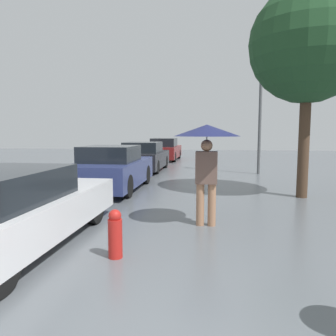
{
  "coord_description": "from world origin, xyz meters",
  "views": [
    {
      "loc": [
        -0.18,
        -1.94,
        1.71
      ],
      "look_at": [
        -1.01,
        3.98,
        1.05
      ],
      "focal_mm": 35.0,
      "sensor_mm": 36.0,
      "label": 1
    }
  ],
  "objects_px": {
    "parked_car_third": "(144,157)",
    "parked_car_farthest": "(165,150)",
    "pedestrian": "(207,142)",
    "street_lamp": "(261,90)",
    "parked_car_second": "(112,169)",
    "tree": "(308,45)",
    "parked_car_nearest": "(3,211)",
    "fire_hydrant": "(115,234)"
  },
  "relations": [
    {
      "from": "pedestrian",
      "to": "street_lamp",
      "type": "bearing_deg",
      "value": 75.9
    },
    {
      "from": "pedestrian",
      "to": "parked_car_second",
      "type": "height_order",
      "value": "pedestrian"
    },
    {
      "from": "parked_car_second",
      "to": "parked_car_third",
      "type": "bearing_deg",
      "value": 91.23
    },
    {
      "from": "parked_car_second",
      "to": "parked_car_farthest",
      "type": "relative_size",
      "value": 0.91
    },
    {
      "from": "parked_car_second",
      "to": "parked_car_farthest",
      "type": "distance_m",
      "value": 10.59
    },
    {
      "from": "parked_car_nearest",
      "to": "parked_car_farthest",
      "type": "distance_m",
      "value": 15.61
    },
    {
      "from": "fire_hydrant",
      "to": "pedestrian",
      "type": "bearing_deg",
      "value": 55.65
    },
    {
      "from": "tree",
      "to": "fire_hydrant",
      "type": "xyz_separation_m",
      "value": [
        -3.63,
        -4.72,
        -3.55
      ]
    },
    {
      "from": "parked_car_second",
      "to": "tree",
      "type": "bearing_deg",
      "value": -4.78
    },
    {
      "from": "parked_car_third",
      "to": "street_lamp",
      "type": "xyz_separation_m",
      "value": [
        4.93,
        -0.6,
        2.8
      ]
    },
    {
      "from": "parked_car_farthest",
      "to": "tree",
      "type": "relative_size",
      "value": 0.78
    },
    {
      "from": "parked_car_nearest",
      "to": "pedestrian",
      "type": "bearing_deg",
      "value": 28.58
    },
    {
      "from": "parked_car_second",
      "to": "street_lamp",
      "type": "height_order",
      "value": "street_lamp"
    },
    {
      "from": "parked_car_nearest",
      "to": "street_lamp",
      "type": "relative_size",
      "value": 0.88
    },
    {
      "from": "fire_hydrant",
      "to": "street_lamp",
      "type": "bearing_deg",
      "value": 71.74
    },
    {
      "from": "pedestrian",
      "to": "street_lamp",
      "type": "distance_m",
      "value": 8.25
    },
    {
      "from": "parked_car_third",
      "to": "parked_car_farthest",
      "type": "bearing_deg",
      "value": 88.98
    },
    {
      "from": "pedestrian",
      "to": "parked_car_nearest",
      "type": "height_order",
      "value": "pedestrian"
    },
    {
      "from": "pedestrian",
      "to": "street_lamp",
      "type": "height_order",
      "value": "street_lamp"
    },
    {
      "from": "pedestrian",
      "to": "parked_car_farthest",
      "type": "xyz_separation_m",
      "value": [
        -2.87,
        14.02,
        -0.91
      ]
    },
    {
      "from": "parked_car_nearest",
      "to": "parked_car_third",
      "type": "relative_size",
      "value": 1.14
    },
    {
      "from": "pedestrian",
      "to": "parked_car_nearest",
      "type": "distance_m",
      "value": 3.47
    },
    {
      "from": "tree",
      "to": "street_lamp",
      "type": "relative_size",
      "value": 1.05
    },
    {
      "from": "parked_car_nearest",
      "to": "tree",
      "type": "bearing_deg",
      "value": 40.5
    },
    {
      "from": "parked_car_second",
      "to": "tree",
      "type": "distance_m",
      "value": 6.25
    },
    {
      "from": "pedestrian",
      "to": "tree",
      "type": "height_order",
      "value": "tree"
    },
    {
      "from": "pedestrian",
      "to": "parked_car_nearest",
      "type": "bearing_deg",
      "value": -151.42
    },
    {
      "from": "parked_car_third",
      "to": "tree",
      "type": "distance_m",
      "value": 8.33
    },
    {
      "from": "parked_car_third",
      "to": "pedestrian",
      "type": "bearing_deg",
      "value": -70.54
    },
    {
      "from": "fire_hydrant",
      "to": "tree",
      "type": "bearing_deg",
      "value": 52.48
    },
    {
      "from": "tree",
      "to": "parked_car_second",
      "type": "bearing_deg",
      "value": 175.22
    },
    {
      "from": "street_lamp",
      "to": "fire_hydrant",
      "type": "xyz_separation_m",
      "value": [
        -3.14,
        -9.53,
        -3.06
      ]
    },
    {
      "from": "tree",
      "to": "parked_car_nearest",
      "type": "bearing_deg",
      "value": -139.5
    },
    {
      "from": "parked_car_farthest",
      "to": "tree",
      "type": "distance_m",
      "value": 12.67
    },
    {
      "from": "parked_car_third",
      "to": "tree",
      "type": "xyz_separation_m",
      "value": [
        5.41,
        -5.41,
        3.3
      ]
    },
    {
      "from": "parked_car_farthest",
      "to": "street_lamp",
      "type": "relative_size",
      "value": 0.82
    },
    {
      "from": "pedestrian",
      "to": "fire_hydrant",
      "type": "relative_size",
      "value": 2.75
    },
    {
      "from": "parked_car_nearest",
      "to": "parked_car_second",
      "type": "relative_size",
      "value": 1.18
    },
    {
      "from": "parked_car_farthest",
      "to": "fire_hydrant",
      "type": "bearing_deg",
      "value": -83.91
    },
    {
      "from": "parked_car_third",
      "to": "parked_car_second",
      "type": "bearing_deg",
      "value": -88.77
    },
    {
      "from": "parked_car_nearest",
      "to": "parked_car_farthest",
      "type": "xyz_separation_m",
      "value": [
        0.06,
        15.61,
        0.05
      ]
    },
    {
      "from": "parked_car_second",
      "to": "fire_hydrant",
      "type": "relative_size",
      "value": 5.7
    }
  ]
}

